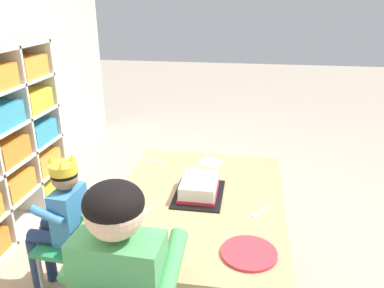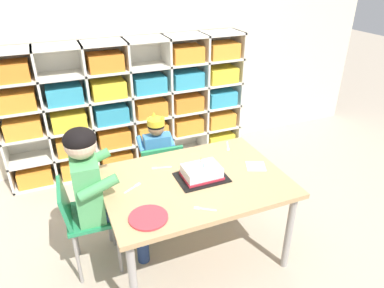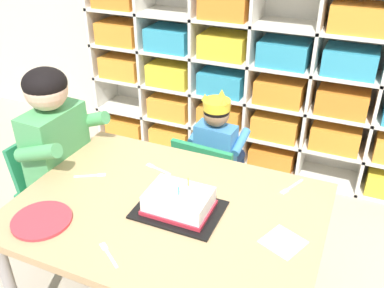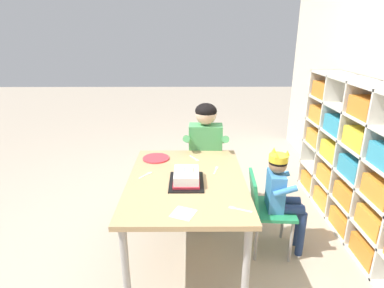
{
  "view_description": "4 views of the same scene",
  "coord_description": "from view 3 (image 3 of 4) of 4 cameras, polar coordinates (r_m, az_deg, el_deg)",
  "views": [
    {
      "loc": [
        -1.63,
        -0.23,
        1.58
      ],
      "look_at": [
        0.09,
        0.04,
        0.89
      ],
      "focal_mm": 35.49,
      "sensor_mm": 36.0,
      "label": 1
    },
    {
      "loc": [
        -0.77,
        -1.78,
        1.92
      ],
      "look_at": [
        0.02,
        0.1,
        0.84
      ],
      "focal_mm": 33.1,
      "sensor_mm": 36.0,
      "label": 2
    },
    {
      "loc": [
        0.6,
        -1.16,
        1.68
      ],
      "look_at": [
        0.07,
        0.09,
        0.89
      ],
      "focal_mm": 39.9,
      "sensor_mm": 36.0,
      "label": 3
    },
    {
      "loc": [
        2.07,
        0.03,
        1.64
      ],
      "look_at": [
        -0.01,
        0.04,
        0.9
      ],
      "focal_mm": 29.57,
      "sensor_mm": 36.0,
      "label": 4
    }
  ],
  "objects": [
    {
      "name": "child_with_crown",
      "position": [
        2.3,
        3.6,
        -0.12
      ],
      "size": [
        0.31,
        0.31,
        0.84
      ],
      "rotation": [
        0.0,
        0.0,
        3.07
      ],
      "color": "#3D7FBC",
      "rests_on": "ground"
    },
    {
      "name": "classroom_chair_adult_side",
      "position": [
        2.25,
        -17.71,
        -5.16
      ],
      "size": [
        0.36,
        0.35,
        0.68
      ],
      "rotation": [
        0.0,
        0.0,
        1.53
      ],
      "color": "#238451",
      "rests_on": "ground"
    },
    {
      "name": "birthday_cake_on_tray",
      "position": [
        1.64,
        -1.72,
        -7.82
      ],
      "size": [
        0.33,
        0.24,
        0.12
      ],
      "color": "black",
      "rests_on": "activity_table"
    },
    {
      "name": "fork_by_napkin",
      "position": [
        1.82,
        13.06,
        -5.67
      ],
      "size": [
        0.07,
        0.14,
        0.0
      ],
      "rotation": [
        0.0,
        0.0,
        1.15
      ],
      "color": "white",
      "rests_on": "activity_table"
    },
    {
      "name": "storage_cubby_shelf",
      "position": [
        2.88,
        8.39,
        7.95
      ],
      "size": [
        2.35,
        0.3,
        1.27
      ],
      "color": "silver",
      "rests_on": "ground"
    },
    {
      "name": "classroom_chair_blue",
      "position": [
        2.29,
        2.4,
        -4.38
      ],
      "size": [
        0.38,
        0.36,
        0.63
      ],
      "rotation": [
        0.0,
        0.0,
        3.07
      ],
      "color": "#238451",
      "rests_on": "ground"
    },
    {
      "name": "fork_at_table_front_edge",
      "position": [
        1.89,
        -13.2,
        -4.13
      ],
      "size": [
        0.12,
        0.08,
        0.0
      ],
      "rotation": [
        0.0,
        0.0,
        3.66
      ],
      "color": "white",
      "rests_on": "activity_table"
    },
    {
      "name": "activity_table",
      "position": [
        1.71,
        -3.26,
        -10.08
      ],
      "size": [
        1.18,
        0.84,
        0.64
      ],
      "color": "tan",
      "rests_on": "ground"
    },
    {
      "name": "adult_helper_seated",
      "position": [
        2.07,
        -16.35,
        -1.01
      ],
      "size": [
        0.44,
        0.41,
        1.05
      ],
      "rotation": [
        0.0,
        0.0,
        1.53
      ],
      "color": "#4C9E5B",
      "rests_on": "ground"
    },
    {
      "name": "paper_plate_stack",
      "position": [
        1.7,
        -19.45,
        -9.59
      ],
      "size": [
        0.22,
        0.22,
        0.01
      ],
      "primitive_type": "cylinder",
      "color": "#DB333D",
      "rests_on": "activity_table"
    },
    {
      "name": "paper_napkin_square",
      "position": [
        1.56,
        12.08,
        -12.68
      ],
      "size": [
        0.17,
        0.17,
        0.0
      ],
      "primitive_type": "cube",
      "rotation": [
        0.0,
        0.0,
        -0.41
      ],
      "color": "white",
      "rests_on": "activity_table"
    },
    {
      "name": "fork_near_cake_tray",
      "position": [
        1.9,
        -4.72,
        -3.28
      ],
      "size": [
        0.14,
        0.05,
        0.0
      ],
      "rotation": [
        0.0,
        0.0,
        6.04
      ],
      "color": "white",
      "rests_on": "activity_table"
    },
    {
      "name": "fork_near_child_seat",
      "position": [
        1.51,
        -11.16,
        -14.15
      ],
      "size": [
        0.12,
        0.09,
        0.0
      ],
      "rotation": [
        0.0,
        0.0,
        5.68
      ],
      "color": "white",
      "rests_on": "activity_table"
    }
  ]
}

